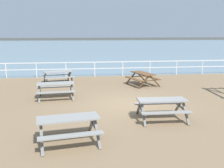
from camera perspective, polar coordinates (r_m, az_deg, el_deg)
name	(u,v)px	position (r m, az deg, el deg)	size (l,w,h in m)	color
ground_plane	(128,106)	(11.93, 3.60, -4.86)	(30.00, 24.00, 0.20)	#846B4C
sea_band	(87,45)	(64.11, -5.40, 8.42)	(142.00, 90.00, 0.01)	gray
distant_shoreline	(84,40)	(107.06, -6.22, 9.56)	(142.00, 6.00, 1.80)	#4C4C47
seaward_railing	(109,66)	(19.28, -0.72, 3.99)	(23.07, 0.07, 1.08)	white
picnic_table_near_left	(58,74)	(16.92, -11.76, 2.13)	(2.11, 1.90, 0.80)	gray
picnic_table_near_right	(143,76)	(16.00, 6.73, 1.78)	(1.96, 2.16, 0.80)	brown
picnic_table_mid_centre	(56,87)	(13.03, -12.24, -0.60)	(1.95, 1.70, 0.80)	gray
picnic_table_far_left	(68,123)	(7.84, -9.55, -8.51)	(2.01, 1.78, 0.80)	gray
picnic_table_corner	(162,104)	(9.87, 10.85, -4.37)	(1.84, 1.59, 0.80)	gray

